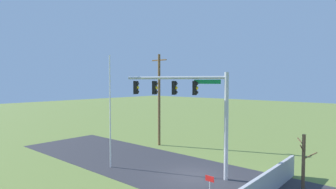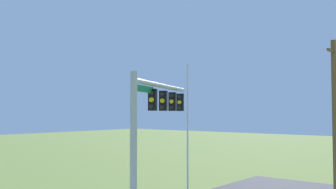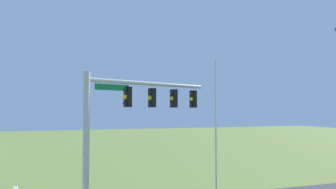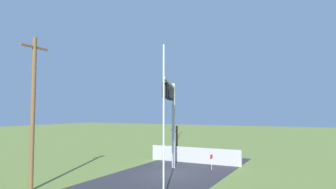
# 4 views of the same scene
# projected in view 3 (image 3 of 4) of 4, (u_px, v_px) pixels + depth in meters

# --- Properties ---
(signal_mast) EXTENTS (6.79, 2.85, 7.12)m
(signal_mast) POSITION_uv_depth(u_px,v_px,m) (130.00, 116.00, 15.83)
(signal_mast) COLOR #B2B5BA
(signal_mast) RESTS_ON ground_plane
(flagpole) EXTENTS (0.10, 0.10, 8.47)m
(flagpole) POSITION_uv_depth(u_px,v_px,m) (216.00, 130.00, 20.09)
(flagpole) COLOR silver
(flagpole) RESTS_ON ground_plane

